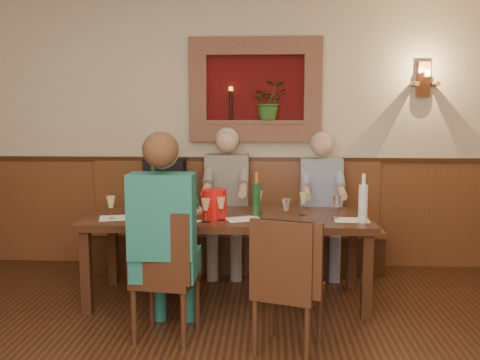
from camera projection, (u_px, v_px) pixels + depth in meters
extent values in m
cube|color=beige|center=(236.00, 133.00, 5.62)|extent=(6.00, 0.04, 2.80)
cube|color=brown|center=(236.00, 213.00, 5.71)|extent=(6.00, 0.04, 1.10)
cube|color=#381E0F|center=(236.00, 159.00, 5.63)|extent=(6.02, 0.06, 0.05)
cube|color=#510C0B|center=(255.00, 90.00, 5.53)|extent=(1.00, 0.02, 0.70)
cube|color=#8B5547|center=(255.00, 46.00, 5.43)|extent=(1.36, 0.12, 0.18)
cube|color=#8B5547|center=(255.00, 133.00, 5.54)|extent=(1.36, 0.12, 0.18)
cube|color=#8B5547|center=(198.00, 90.00, 5.52)|extent=(0.18, 0.12, 0.70)
cube|color=#8B5547|center=(313.00, 90.00, 5.46)|extent=(0.18, 0.12, 0.70)
cube|color=#8B5547|center=(255.00, 122.00, 5.53)|extent=(1.00, 0.14, 0.04)
imported|color=#2D6121|center=(270.00, 101.00, 5.49)|extent=(0.35, 0.30, 0.39)
cylinder|color=black|center=(231.00, 105.00, 5.52)|extent=(0.03, 0.03, 0.30)
cylinder|color=#FFBF59|center=(231.00, 89.00, 5.50)|extent=(0.04, 0.04, 0.04)
cube|color=brown|center=(423.00, 79.00, 5.39)|extent=(0.12, 0.08, 0.35)
cylinder|color=brown|center=(415.00, 84.00, 5.34)|extent=(0.05, 0.18, 0.05)
cylinder|color=brown|center=(435.00, 84.00, 5.33)|extent=(0.05, 0.18, 0.05)
cylinder|color=#FFBF59|center=(427.00, 74.00, 5.26)|extent=(0.06, 0.06, 0.06)
cube|color=black|center=(228.00, 219.00, 4.57)|extent=(2.40, 0.90, 0.06)
cube|color=black|center=(86.00, 272.00, 4.31)|extent=(0.08, 0.08, 0.69)
cube|color=black|center=(367.00, 277.00, 4.19)|extent=(0.08, 0.08, 0.69)
cube|color=black|center=(113.00, 249.00, 5.04)|extent=(0.08, 0.08, 0.69)
cube|color=black|center=(352.00, 252.00, 4.92)|extent=(0.08, 0.08, 0.69)
cube|color=#381E0F|center=(235.00, 250.00, 5.54)|extent=(3.00, 0.40, 0.40)
cube|color=brown|center=(235.00, 230.00, 5.51)|extent=(3.00, 0.45, 0.06)
cube|color=brown|center=(236.00, 192.00, 5.65)|extent=(3.00, 0.06, 0.66)
cube|color=black|center=(167.00, 309.00, 3.90)|extent=(0.45, 0.45, 0.40)
cube|color=black|center=(166.00, 279.00, 3.87)|extent=(0.48, 0.48, 0.05)
cube|color=black|center=(156.00, 249.00, 3.64)|extent=(0.43, 0.10, 0.50)
cube|color=black|center=(288.00, 322.00, 3.67)|extent=(0.51, 0.51, 0.40)
cube|color=black|center=(289.00, 291.00, 3.64)|extent=(0.53, 0.53, 0.05)
cube|color=black|center=(281.00, 259.00, 3.43)|extent=(0.41, 0.17, 0.50)
cube|color=black|center=(163.00, 251.00, 5.42)|extent=(0.41, 0.43, 0.45)
cube|color=black|center=(165.00, 185.00, 5.50)|extent=(0.41, 0.22, 0.54)
sphere|color=#D8A384|center=(164.00, 147.00, 5.41)|extent=(0.21, 0.21, 0.21)
sphere|color=#4C2D19|center=(165.00, 144.00, 5.46)|extent=(0.23, 0.23, 0.23)
cube|color=#544E4C|center=(226.00, 252.00, 5.38)|extent=(0.44, 0.46, 0.45)
cube|color=#544E4C|center=(227.00, 183.00, 5.47)|extent=(0.44, 0.23, 0.58)
sphere|color=#D8A384|center=(227.00, 141.00, 5.37)|extent=(0.22, 0.22, 0.22)
sphere|color=#B2B2B2|center=(227.00, 139.00, 5.42)|extent=(0.24, 0.24, 0.24)
cube|color=navy|center=(321.00, 253.00, 5.34)|extent=(0.42, 0.44, 0.45)
cube|color=navy|center=(321.00, 185.00, 5.42)|extent=(0.42, 0.22, 0.55)
sphere|color=#D8A384|center=(322.00, 146.00, 5.33)|extent=(0.21, 0.21, 0.21)
sphere|color=#B2B2B2|center=(322.00, 143.00, 5.37)|extent=(0.23, 0.23, 0.23)
cube|color=#175151|center=(169.00, 302.00, 3.97)|extent=(0.45, 0.47, 0.45)
cube|color=#175151|center=(162.00, 216.00, 3.70)|extent=(0.45, 0.24, 0.59)
sphere|color=#D8A384|center=(162.00, 153.00, 3.68)|extent=(0.23, 0.23, 0.23)
sphere|color=#4C2D19|center=(160.00, 150.00, 3.63)|extent=(0.25, 0.25, 0.25)
cylinder|color=red|center=(214.00, 204.00, 4.45)|extent=(0.24, 0.24, 0.24)
cylinder|color=#19471E|center=(256.00, 199.00, 4.51)|extent=(0.08, 0.08, 0.29)
cylinder|color=#DB5218|center=(257.00, 177.00, 4.49)|extent=(0.03, 0.03, 0.09)
cylinder|color=#19471E|center=(153.00, 195.00, 4.63)|extent=(0.10, 0.10, 0.33)
cylinder|color=#19471E|center=(153.00, 171.00, 4.61)|extent=(0.04, 0.04, 0.09)
cylinder|color=silver|center=(363.00, 204.00, 4.26)|extent=(0.10, 0.10, 0.30)
cylinder|color=silver|center=(364.00, 179.00, 4.24)|extent=(0.04, 0.04, 0.09)
cube|color=white|center=(119.00, 218.00, 4.46)|extent=(0.37, 0.30, 0.00)
cube|color=white|center=(244.00, 219.00, 4.41)|extent=(0.34, 0.29, 0.00)
cube|color=white|center=(352.00, 220.00, 4.37)|extent=(0.29, 0.21, 0.00)
cube|color=white|center=(179.00, 222.00, 4.30)|extent=(0.36, 0.30, 0.00)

